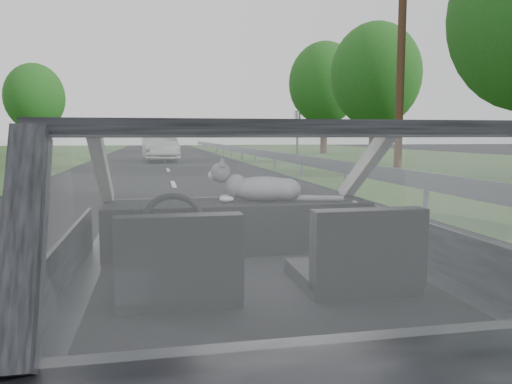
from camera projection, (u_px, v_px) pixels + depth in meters
name	position (u px, v px, depth m)	size (l,w,h in m)	color
subject_car	(258.00, 273.00, 2.46)	(1.80, 4.00, 1.45)	black
dashboard	(238.00, 226.00, 3.06)	(1.58, 0.45, 0.30)	black
driver_seat	(179.00, 261.00, 2.08)	(0.50, 0.72, 0.42)	black
passenger_seat	(358.00, 252.00, 2.24)	(0.50, 0.72, 0.42)	black
steering_wheel	(173.00, 225.00, 2.68)	(0.36, 0.36, 0.04)	black
cat	(264.00, 187.00, 3.03)	(0.59, 0.18, 0.26)	gray
guardrail	(342.00, 167.00, 13.06)	(0.05, 90.00, 0.32)	gray
other_car	(160.00, 147.00, 26.64)	(1.90, 4.81, 1.58)	#A7A7A7
highway_sign	(297.00, 137.00, 25.13)	(0.10, 1.05, 2.62)	#0B4415
utility_pole	(401.00, 55.00, 16.19)	(0.26, 0.26, 8.02)	#453021
tree_2	(375.00, 96.00, 24.44)	(4.41, 4.41, 6.68)	#1A5616
tree_3	(324.00, 99.00, 38.24)	(5.45, 5.45, 8.26)	#1A5616
tree_6	(35.00, 111.00, 35.21)	(4.13, 4.13, 6.25)	#1A5616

